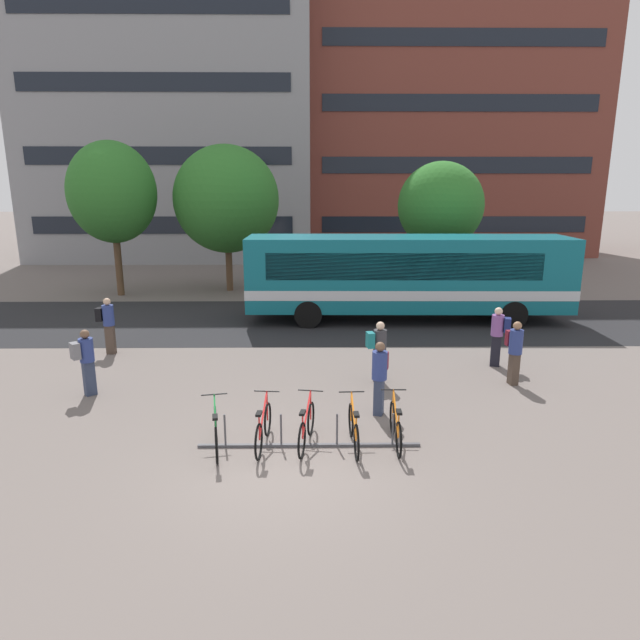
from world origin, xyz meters
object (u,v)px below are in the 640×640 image
(parked_bicycle_orange_4, at_px, (396,427))
(commuter_grey_pack_1, at_px, (86,358))
(commuter_black_pack_0, at_px, (108,322))
(commuter_teal_pack_4, at_px, (378,348))
(parked_bicycle_red_1, at_px, (263,429))
(commuter_maroon_pack_3, at_px, (380,373))
(street_tree_1, at_px, (226,199))
(commuter_navy_pack_5, at_px, (498,332))
(parked_bicycle_red_2, at_px, (306,428))
(commuter_maroon_pack_2, at_px, (515,348))
(city_bus, at_px, (409,275))
(street_tree_0, at_px, (441,206))
(parked_bicycle_orange_3, at_px, (354,429))
(street_tree_2, at_px, (112,193))
(parked_bicycle_green_0, at_px, (216,432))

(parked_bicycle_orange_4, xyz_separation_m, commuter_grey_pack_1, (-7.20, 2.75, 0.58))
(commuter_black_pack_0, bearing_deg, commuter_teal_pack_4, -20.58)
(commuter_teal_pack_4, bearing_deg, parked_bicycle_red_1, -136.74)
(commuter_maroon_pack_3, distance_m, street_tree_1, 16.47)
(parked_bicycle_red_1, height_order, commuter_navy_pack_5, commuter_navy_pack_5)
(parked_bicycle_red_2, bearing_deg, commuter_teal_pack_4, -17.71)
(commuter_grey_pack_1, bearing_deg, commuter_maroon_pack_2, -36.83)
(parked_bicycle_red_2, xyz_separation_m, commuter_black_pack_0, (-6.13, 6.22, 0.63))
(city_bus, height_order, parked_bicycle_red_2, city_bus)
(commuter_maroon_pack_2, relative_size, street_tree_0, 0.28)
(parked_bicycle_red_2, distance_m, commuter_teal_pack_4, 4.05)
(parked_bicycle_red_1, bearing_deg, parked_bicycle_red_2, -82.95)
(parked_bicycle_red_1, bearing_deg, commuter_maroon_pack_3, -52.45)
(commuter_grey_pack_1, height_order, street_tree_0, street_tree_0)
(parked_bicycle_orange_3, height_order, commuter_navy_pack_5, commuter_navy_pack_5)
(parked_bicycle_orange_3, relative_size, commuter_grey_pack_1, 1.03)
(street_tree_2, bearing_deg, city_bus, -21.96)
(commuter_teal_pack_4, xyz_separation_m, street_tree_0, (4.02, 11.28, 3.21))
(commuter_maroon_pack_2, xyz_separation_m, street_tree_1, (-9.32, 13.23, 3.42))
(city_bus, distance_m, parked_bicycle_red_1, 11.49)
(parked_bicycle_orange_3, xyz_separation_m, commuter_teal_pack_4, (0.90, 3.66, 0.57))
(parked_bicycle_green_0, bearing_deg, street_tree_2, 13.95)
(parked_bicycle_green_0, bearing_deg, commuter_grey_pack_1, 40.39)
(parked_bicycle_green_0, bearing_deg, commuter_black_pack_0, 23.65)
(city_bus, bearing_deg, parked_bicycle_red_1, -112.75)
(street_tree_0, bearing_deg, street_tree_1, 169.52)
(parked_bicycle_orange_3, height_order, commuter_teal_pack_4, commuter_teal_pack_4)
(parked_bicycle_orange_3, height_order, commuter_black_pack_0, commuter_black_pack_0)
(commuter_maroon_pack_3, bearing_deg, commuter_maroon_pack_2, 134.78)
(street_tree_2, bearing_deg, commuter_grey_pack_1, -74.49)
(commuter_navy_pack_5, distance_m, street_tree_1, 15.43)
(parked_bicycle_red_1, xyz_separation_m, parked_bicycle_orange_4, (2.63, 0.05, 0.00))
(commuter_black_pack_0, height_order, commuter_grey_pack_1, commuter_black_pack_0)
(parked_bicycle_orange_3, height_order, commuter_grey_pack_1, commuter_grey_pack_1)
(commuter_maroon_pack_2, bearing_deg, commuter_maroon_pack_3, -70.04)
(commuter_teal_pack_4, bearing_deg, commuter_maroon_pack_3, -105.83)
(parked_bicycle_orange_3, bearing_deg, street_tree_1, 14.32)
(street_tree_0, xyz_separation_m, street_tree_1, (-9.83, 1.82, 0.23))
(commuter_black_pack_0, bearing_deg, street_tree_0, 33.57)
(commuter_navy_pack_5, bearing_deg, parked_bicycle_green_0, 51.87)
(commuter_navy_pack_5, relative_size, street_tree_0, 0.28)
(street_tree_1, bearing_deg, city_bus, -39.02)
(parked_bicycle_green_0, height_order, commuter_teal_pack_4, commuter_teal_pack_4)
(parked_bicycle_orange_4, bearing_deg, parked_bicycle_red_1, 92.43)
(commuter_black_pack_0, bearing_deg, commuter_maroon_pack_3, -33.17)
(parked_bicycle_orange_3, xyz_separation_m, commuter_black_pack_0, (-7.07, 6.31, 0.63))
(commuter_teal_pack_4, bearing_deg, street_tree_2, 122.09)
(parked_bicycle_green_0, bearing_deg, commuter_maroon_pack_3, -73.51)
(parked_bicycle_orange_3, bearing_deg, commuter_maroon_pack_2, -53.43)
(commuter_teal_pack_4, bearing_deg, parked_bicycle_orange_4, -100.93)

